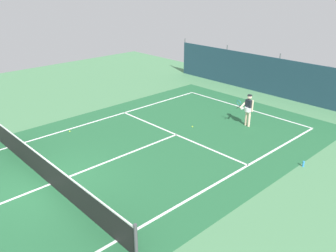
# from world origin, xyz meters

# --- Properties ---
(ground_plane) EXTENTS (36.00, 36.00, 0.00)m
(ground_plane) POSITION_xyz_m (0.00, 0.00, 0.00)
(ground_plane) COLOR #4C8456
(court_surface) EXTENTS (11.02, 26.60, 0.01)m
(court_surface) POSITION_xyz_m (0.00, 0.00, 0.00)
(court_surface) COLOR #236038
(court_surface) RESTS_ON ground
(tennis_net) EXTENTS (10.12, 0.10, 1.10)m
(tennis_net) POSITION_xyz_m (0.00, 0.00, 0.51)
(tennis_net) COLOR black
(tennis_net) RESTS_ON ground
(back_fence) EXTENTS (16.30, 0.98, 2.70)m
(back_fence) POSITION_xyz_m (-0.00, 15.73, 0.67)
(back_fence) COLOR #1E3D4C
(back_fence) RESTS_ON ground
(tennis_player) EXTENTS (0.78, 0.71, 1.64)m
(tennis_player) POSITION_xyz_m (1.66, 9.80, 0.96)
(tennis_player) COLOR beige
(tennis_player) RESTS_ON ground
(tennis_ball_near_player) EXTENTS (0.07, 0.07, 0.07)m
(tennis_ball_near_player) POSITION_xyz_m (-3.81, 2.87, 0.03)
(tennis_ball_near_player) COLOR #CCDB33
(tennis_ball_near_player) RESTS_ON ground
(tennis_ball_midcourt) EXTENTS (0.07, 0.07, 0.07)m
(tennis_ball_midcourt) POSITION_xyz_m (-0.11, 7.66, 0.03)
(tennis_ball_midcourt) COLOR #CCDB33
(tennis_ball_midcourt) RESTS_ON ground
(parked_car) EXTENTS (2.38, 4.38, 1.68)m
(parked_car) POSITION_xyz_m (2.30, 17.47, 0.84)
(parked_car) COLOR maroon
(parked_car) RESTS_ON ground
(water_bottle) EXTENTS (0.08, 0.08, 0.24)m
(water_bottle) POSITION_xyz_m (5.66, 7.92, 0.12)
(water_bottle) COLOR #338CD8
(water_bottle) RESTS_ON ground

